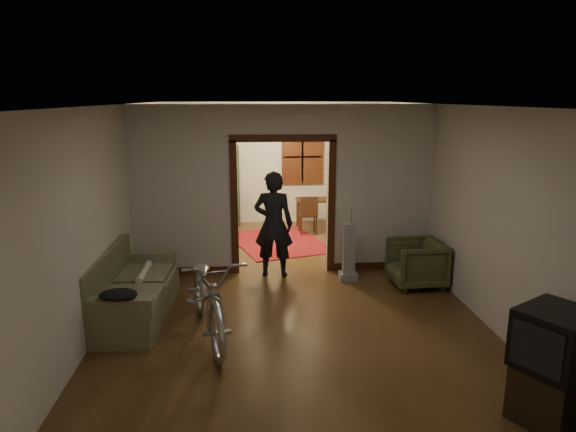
{
  "coord_description": "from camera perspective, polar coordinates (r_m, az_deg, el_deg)",
  "views": [
    {
      "loc": [
        -0.59,
        -7.62,
        2.91
      ],
      "look_at": [
        0.0,
        -0.3,
        1.2
      ],
      "focal_mm": 32.0,
      "sensor_mm": 36.0,
      "label": 1
    }
  ],
  "objects": [
    {
      "name": "tv_stand",
      "position": [
        5.51,
        26.97,
        -17.22
      ],
      "size": [
        0.76,
        0.74,
        0.52
      ],
      "primitive_type": "cube",
      "rotation": [
        0.0,
        0.0,
        0.55
      ],
      "color": "black",
      "rests_on": "floor"
    },
    {
      "name": "wall_right",
      "position": [
        8.36,
        17.18,
        2.11
      ],
      "size": [
        0.02,
        8.5,
        2.8
      ],
      "primitive_type": "cube",
      "color": "beige",
      "rests_on": "floor"
    },
    {
      "name": "oriental_rug",
      "position": [
        10.52,
        -1.03,
        -2.9
      ],
      "size": [
        2.23,
        2.58,
        0.02
      ],
      "primitive_type": "cube",
      "rotation": [
        0.0,
        0.0,
        0.29
      ],
      "color": "maroon",
      "rests_on": "floor"
    },
    {
      "name": "chandelier",
      "position": [
        10.15,
        -1.29,
        9.95
      ],
      "size": [
        0.24,
        0.24,
        0.24
      ],
      "primitive_type": "sphere",
      "color": "#FFE0A5",
      "rests_on": "ceiling"
    },
    {
      "name": "person",
      "position": [
        8.38,
        -1.62,
        -0.93
      ],
      "size": [
        0.71,
        0.53,
        1.76
      ],
      "primitive_type": "imported",
      "rotation": [
        0.0,
        0.0,
        2.96
      ],
      "color": "black",
      "rests_on": "floor"
    },
    {
      "name": "partition_wall",
      "position": [
        8.53,
        -0.57,
        2.91
      ],
      "size": [
        5.0,
        0.14,
        2.8
      ],
      "primitive_type": "cube",
      "color": "beige",
      "rests_on": "floor"
    },
    {
      "name": "globe",
      "position": [
        11.57,
        -8.05,
        8.18
      ],
      "size": [
        0.28,
        0.28,
        0.28
      ],
      "primitive_type": "sphere",
      "color": "#1E5972",
      "rests_on": "locker"
    },
    {
      "name": "wall_left",
      "position": [
        8.0,
        -18.34,
        1.55
      ],
      "size": [
        0.02,
        8.5,
        2.8
      ],
      "primitive_type": "cube",
      "color": "beige",
      "rests_on": "floor"
    },
    {
      "name": "far_window",
      "position": [
        11.98,
        1.61,
        6.59
      ],
      "size": [
        0.98,
        0.06,
        1.28
      ],
      "primitive_type": "cube",
      "color": "black",
      "rests_on": "wall_back"
    },
    {
      "name": "light_switch",
      "position": [
        8.62,
        6.45,
        1.92
      ],
      "size": [
        0.08,
        0.01,
        0.12
      ],
      "primitive_type": "cube",
      "color": "silver",
      "rests_on": "partition_wall"
    },
    {
      "name": "jacket",
      "position": [
        6.31,
        -18.33,
        -8.3
      ],
      "size": [
        0.43,
        0.32,
        0.13
      ],
      "primitive_type": "ellipsoid",
      "color": "black",
      "rests_on": "sofa"
    },
    {
      "name": "ceiling",
      "position": [
        7.64,
        -0.19,
        12.28
      ],
      "size": [
        5.0,
        8.5,
        0.01
      ],
      "primitive_type": "cube",
      "color": "white",
      "rests_on": "floor"
    },
    {
      "name": "crt_tv",
      "position": [
        5.26,
        27.6,
        -11.99
      ],
      "size": [
        0.83,
        0.81,
        0.54
      ],
      "primitive_type": "cube",
      "rotation": [
        0.0,
        0.0,
        0.55
      ],
      "color": "black",
      "rests_on": "tv_stand"
    },
    {
      "name": "door_casing",
      "position": [
        8.58,
        -0.56,
        0.94
      ],
      "size": [
        1.74,
        0.2,
        2.32
      ],
      "primitive_type": "cube",
      "color": "#3B1B0D",
      "rests_on": "floor"
    },
    {
      "name": "desk_chair",
      "position": [
        11.11,
        2.25,
        0.17
      ],
      "size": [
        0.38,
        0.38,
        0.85
      ],
      "primitive_type": "cube",
      "rotation": [
        0.0,
        0.0,
        0.02
      ],
      "color": "#301D10",
      "rests_on": "floor"
    },
    {
      "name": "floor",
      "position": [
        8.18,
        -0.17,
        -7.73
      ],
      "size": [
        5.0,
        8.5,
        0.01
      ],
      "primitive_type": "cube",
      "color": "#3B2613",
      "rests_on": "ground"
    },
    {
      "name": "sofa",
      "position": [
        7.22,
        -16.93,
        -7.36
      ],
      "size": [
        0.98,
        2.02,
        0.91
      ],
      "primitive_type": "cube",
      "rotation": [
        0.0,
        0.0,
        -0.05
      ],
      "color": "brown",
      "rests_on": "floor"
    },
    {
      "name": "rolled_paper",
      "position": [
        7.46,
        -15.73,
        -6.02
      ],
      "size": [
        0.1,
        0.76,
        0.1
      ],
      "primitive_type": "cylinder",
      "rotation": [
        1.57,
        0.0,
        0.0
      ],
      "color": "beige",
      "rests_on": "sofa"
    },
    {
      "name": "wall_back",
      "position": [
        11.98,
        -1.76,
        5.87
      ],
      "size": [
        5.0,
        0.02,
        2.8
      ],
      "primitive_type": "cube",
      "color": "beige",
      "rests_on": "floor"
    },
    {
      "name": "vacuum",
      "position": [
        8.35,
        6.77,
        -3.96
      ],
      "size": [
        0.3,
        0.24,
        0.94
      ],
      "primitive_type": "cube",
      "rotation": [
        0.0,
        0.0,
        -0.03
      ],
      "color": "gray",
      "rests_on": "floor"
    },
    {
      "name": "locker",
      "position": [
        11.7,
        -7.89,
        3.21
      ],
      "size": [
        1.02,
        0.71,
        1.85
      ],
      "primitive_type": "cube",
      "rotation": [
        0.0,
        0.0,
        -0.23
      ],
      "color": "black",
      "rests_on": "floor"
    },
    {
      "name": "bicycle",
      "position": [
        6.44,
        -8.85,
        -8.55
      ],
      "size": [
        1.19,
        2.21,
        1.1
      ],
      "primitive_type": "imported",
      "rotation": [
        0.0,
        0.0,
        0.23
      ],
      "color": "silver",
      "rests_on": "floor"
    },
    {
      "name": "armchair",
      "position": [
        8.32,
        14.06,
        -5.11
      ],
      "size": [
        0.83,
        0.81,
        0.73
      ],
      "primitive_type": "imported",
      "rotation": [
        0.0,
        0.0,
        -1.53
      ],
      "color": "#424929",
      "rests_on": "floor"
    },
    {
      "name": "desk",
      "position": [
        11.52,
        3.2,
        0.2
      ],
      "size": [
        0.97,
        0.63,
        0.68
      ],
      "primitive_type": "cube",
      "rotation": [
        0.0,
        0.0,
        -0.13
      ],
      "color": "#301D10",
      "rests_on": "floor"
    }
  ]
}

